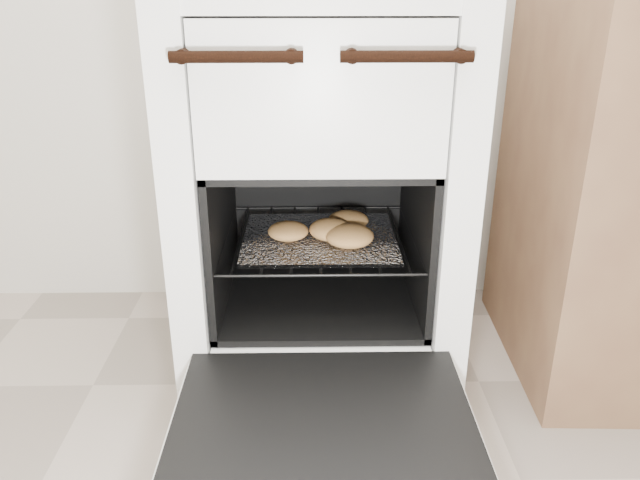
# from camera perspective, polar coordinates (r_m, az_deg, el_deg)

# --- Properties ---
(stove) EXTENTS (0.63, 0.70, 0.97)m
(stove) POSITION_cam_1_polar(r_m,az_deg,el_deg) (1.54, -0.09, 4.02)
(stove) COLOR white
(stove) RESTS_ON ground
(oven_door) EXTENTS (0.57, 0.44, 0.04)m
(oven_door) POSITION_cam_1_polar(r_m,az_deg,el_deg) (1.19, 0.31, -16.58)
(oven_door) COLOR black
(oven_door) RESTS_ON stove
(oven_rack) EXTENTS (0.46, 0.44, 0.01)m
(oven_rack) POSITION_cam_1_polar(r_m,az_deg,el_deg) (1.50, -0.05, 0.25)
(oven_rack) COLOR black
(oven_rack) RESTS_ON stove
(foil_sheet) EXTENTS (0.36, 0.32, 0.01)m
(foil_sheet) POSITION_cam_1_polar(r_m,az_deg,el_deg) (1.48, -0.04, 0.17)
(foil_sheet) COLOR white
(foil_sheet) RESTS_ON oven_rack
(baked_rolls) EXTENTS (0.28, 0.25, 0.05)m
(baked_rolls) POSITION_cam_1_polar(r_m,az_deg,el_deg) (1.46, 1.13, 0.96)
(baked_rolls) COLOR tan
(baked_rolls) RESTS_ON foil_sheet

